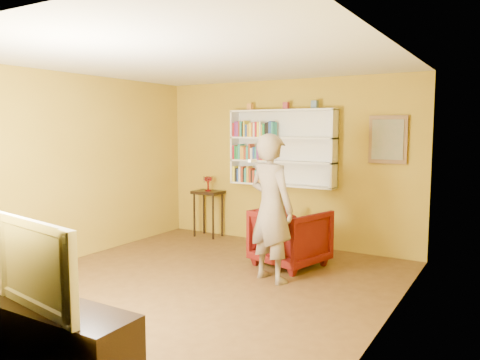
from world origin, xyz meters
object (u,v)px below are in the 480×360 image
person (271,208)px  television (47,262)px  console_table (208,199)px  tv_cabinet (51,339)px  bookshelf (283,148)px  ruby_lustre (208,180)px  armchair (290,237)px

person → television: size_ratio=1.55×
console_table → tv_cabinet: bearing=-70.1°
bookshelf → ruby_lustre: (-1.38, -0.16, -0.59)m
person → tv_cabinet: bearing=99.5°
ruby_lustre → person: bearing=-37.8°
bookshelf → armchair: 1.70m
ruby_lustre → television: (1.63, -4.50, -0.11)m
console_table → person: size_ratio=0.44×
armchair → ruby_lustre: bearing=-8.5°
bookshelf → console_table: bearing=-173.4°
console_table → person: person is taller
person → armchair: bearing=-67.0°
bookshelf → television: bookshelf is taller
ruby_lustre → person: 2.62m
bookshelf → ruby_lustre: bearing=-173.4°
bookshelf → tv_cabinet: bearing=-87.0°
bookshelf → person: bookshelf is taller
console_table → person: 2.63m
armchair → person: 0.89m
console_table → armchair: bearing=-23.8°
bookshelf → tv_cabinet: 4.85m
person → tv_cabinet: 3.00m
bookshelf → console_table: size_ratio=2.20×
bookshelf → person: bearing=-68.8°
console_table → television: 4.79m
console_table → armchair: (2.01, -0.88, -0.27)m
console_table → person: bearing=-37.8°
tv_cabinet → television: television is taller
ruby_lustre → tv_cabinet: ruby_lustre is taller
ruby_lustre → person: (2.07, -1.60, -0.08)m
tv_cabinet → television: size_ratio=1.30×
bookshelf → tv_cabinet: size_ratio=1.17×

